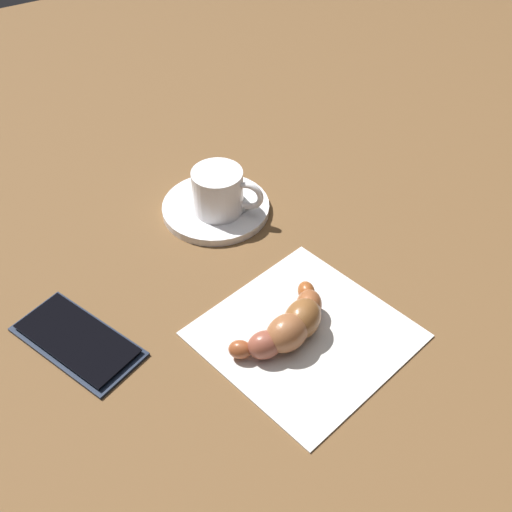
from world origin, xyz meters
TOP-DOWN VIEW (x-y plane):
  - ground_plane at (0.00, 0.00)m, footprint 1.80×1.80m
  - saucer at (-0.13, -0.01)m, footprint 0.13×0.13m
  - espresso_cup at (-0.12, -0.01)m, footprint 0.07×0.07m
  - teaspoon at (-0.14, -0.01)m, footprint 0.11×0.08m
  - sugar_packet at (-0.13, 0.01)m, footprint 0.07×0.02m
  - napkin at (0.09, -0.03)m, footprint 0.22×0.22m
  - croissant at (0.09, -0.04)m, footprint 0.08×0.13m
  - cell_phone at (-0.02, -0.23)m, footprint 0.15×0.11m

SIDE VIEW (x-z plane):
  - ground_plane at x=0.00m, z-range 0.00..0.00m
  - napkin at x=0.09m, z-range 0.00..0.00m
  - cell_phone at x=-0.02m, z-range 0.00..0.01m
  - saucer at x=-0.13m, z-range 0.00..0.01m
  - teaspoon at x=-0.14m, z-range 0.01..0.02m
  - sugar_packet at x=-0.13m, z-range 0.01..0.02m
  - croissant at x=0.09m, z-range 0.00..0.04m
  - espresso_cup at x=-0.12m, z-range 0.01..0.07m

